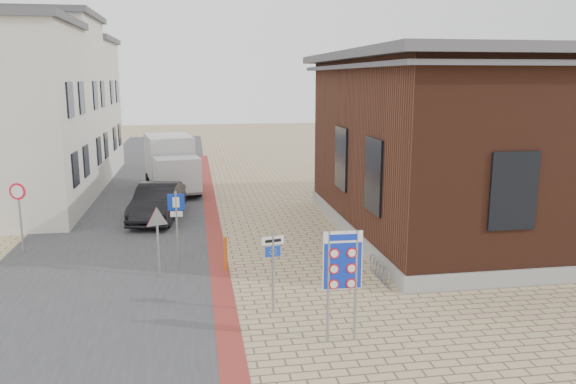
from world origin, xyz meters
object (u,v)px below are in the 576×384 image
object	(u,v)px
border_sign	(343,263)
bollard	(226,254)
essen_sign	(273,260)
sedan	(158,202)
parking_sign	(177,216)
box_truck	(171,163)

from	to	relation	value
border_sign	bollard	size ratio (longest dim) A/B	2.44
border_sign	essen_sign	distance (m)	2.27
bollard	sedan	bearing A→B (deg)	109.70
essen_sign	parking_sign	xyz separation A→B (m)	(-2.46, 4.20, 0.22)
sedan	border_sign	distance (m)	13.01
box_truck	parking_sign	world-z (taller)	box_truck
box_truck	border_sign	size ratio (longest dim) A/B	2.24
box_truck	parking_sign	xyz separation A→B (m)	(0.60, -12.08, 0.13)
box_truck	bollard	size ratio (longest dim) A/B	5.47
box_truck	bollard	world-z (taller)	box_truck
sedan	essen_sign	bearing A→B (deg)	-62.54
box_truck	bollard	bearing A→B (deg)	-90.73
border_sign	essen_sign	world-z (taller)	border_sign
sedan	essen_sign	size ratio (longest dim) A/B	2.14
border_sign	parking_sign	distance (m)	7.09
box_truck	parking_sign	size ratio (longest dim) A/B	2.43
border_sign	sedan	bearing A→B (deg)	112.97
box_truck	parking_sign	distance (m)	12.10
box_truck	essen_sign	xyz separation A→B (m)	(3.07, -16.28, -0.09)
sedan	bollard	distance (m)	7.24
sedan	border_sign	xyz separation A→B (m)	(4.74, -12.06, 1.10)
border_sign	bollard	xyz separation A→B (m)	(-2.30, 5.25, -1.32)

